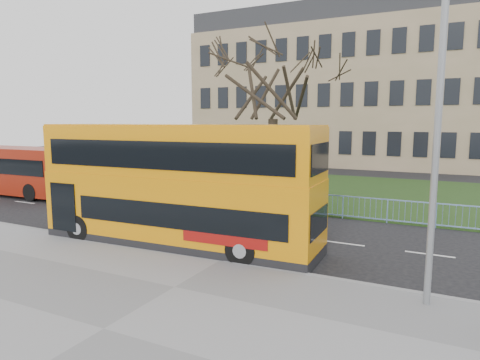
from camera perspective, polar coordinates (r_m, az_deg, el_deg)
ground at (r=15.45m, az=0.32°, el=-9.35°), size 120.00×120.00×0.00m
pavement at (r=10.27m, az=-17.71°, el=-18.66°), size 80.00×10.50×0.12m
kerb at (r=14.12m, az=-2.54°, el=-10.74°), size 80.00×0.20×0.14m
grass_verge at (r=28.64m, az=13.19°, el=-1.41°), size 80.00×15.40×0.08m
guard_railing at (r=21.25m, az=8.29°, el=-3.11°), size 40.00×0.12×1.10m
bare_tree at (r=25.12m, az=4.44°, el=10.13°), size 7.68×7.68×10.97m
civic_building at (r=49.63m, az=13.51°, el=10.51°), size 30.00×15.00×14.00m
yellow_bus at (r=15.69m, az=-8.35°, el=-0.33°), size 10.59×2.94×4.40m
red_bus at (r=30.64m, az=-28.75°, el=1.30°), size 11.23×2.86×2.95m
street_lamp at (r=11.03m, az=24.39°, el=8.05°), size 1.78×0.45×8.44m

